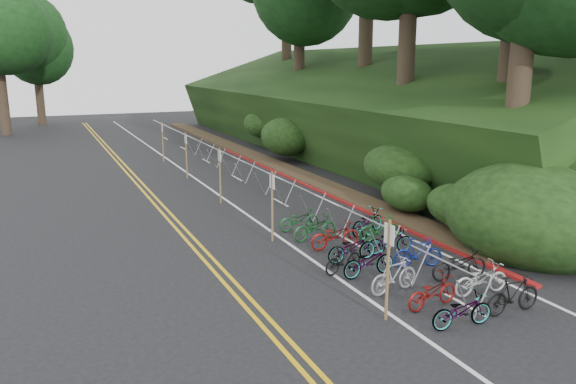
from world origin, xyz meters
name	(u,v)px	position (x,y,z in m)	size (l,w,h in m)	color
ground	(323,296)	(0.00, 0.00, 0.00)	(120.00, 120.00, 0.00)	black
road_markings	(228,208)	(0.63, 10.10, 0.00)	(7.47, 80.00, 0.01)	gold
red_curb	(313,188)	(5.70, 12.00, 0.05)	(0.25, 28.00, 0.10)	maroon
embankment	(364,119)	(12.96, 19.04, 2.57)	(14.30, 48.14, 9.11)	black
bike_rack_front	(442,273)	(2.54, -1.68, 0.87)	(1.17, 2.61, 1.22)	gray
bike_racks_rest	(255,172)	(3.00, 13.00, 0.85)	(1.14, 23.00, 1.17)	gray
signpost_near	(388,264)	(0.74, -1.85, 1.45)	(0.08, 0.40, 2.53)	brown
signposts_rest	(201,161)	(0.60, 14.00, 1.43)	(0.08, 18.40, 2.50)	brown
bike_front	(343,259)	(1.35, 1.32, 0.43)	(1.44, 0.41, 0.86)	black
bike_valet	(389,252)	(2.91, 1.23, 0.46)	(3.20, 10.37, 1.01)	slate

